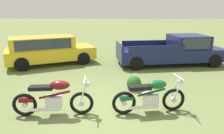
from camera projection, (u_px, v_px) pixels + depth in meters
name	position (u px, v px, depth m)	size (l,w,h in m)	color
ground_plane	(104.00, 110.00, 5.86)	(120.00, 120.00, 0.00)	olive
motorcycle_maroon	(54.00, 98.00, 5.49)	(2.12, 0.65, 1.02)	black
motorcycle_green	(150.00, 96.00, 5.64)	(2.03, 0.75, 1.02)	black
car_yellow	(47.00, 48.00, 10.63)	(4.66, 3.46, 1.43)	gold
pickup_truck_navy	(175.00, 50.00, 10.66)	(5.51, 2.63, 1.49)	#161E4C
shrub_low	(134.00, 83.00, 7.28)	(0.51, 0.47, 0.51)	#235C1E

